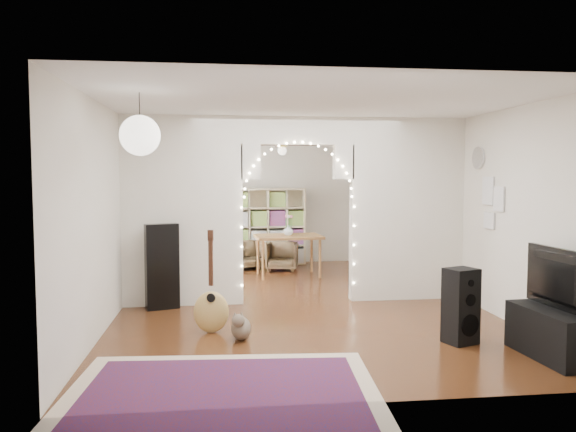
{
  "coord_description": "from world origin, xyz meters",
  "views": [
    {
      "loc": [
        -1.12,
        -8.1,
        1.86
      ],
      "look_at": [
        -0.1,
        0.3,
        1.24
      ],
      "focal_mm": 35.0,
      "sensor_mm": 36.0,
      "label": 1
    }
  ],
  "objects": [
    {
      "name": "tabby_cat",
      "position": [
        -0.9,
        -1.86,
        0.14
      ],
      "size": [
        0.31,
        0.54,
        0.35
      ],
      "rotation": [
        0.0,
        0.0,
        -0.25
      ],
      "color": "brown",
      "rests_on": "floor"
    },
    {
      "name": "divider_wall",
      "position": [
        0.0,
        0.0,
        1.42
      ],
      "size": [
        5.0,
        0.2,
        2.7
      ],
      "color": "silver",
      "rests_on": "floor"
    },
    {
      "name": "fairy_lights",
      "position": [
        0.0,
        -0.13,
        1.55
      ],
      "size": [
        1.64,
        0.04,
        1.6
      ],
      "primitive_type": null,
      "color": "#FFEABF",
      "rests_on": "divider_wall"
    },
    {
      "name": "dining_table",
      "position": [
        0.12,
        2.09,
        0.68
      ],
      "size": [
        1.26,
        0.89,
        0.76
      ],
      "rotation": [
        0.0,
        0.0,
        0.07
      ],
      "color": "brown",
      "rests_on": "floor"
    },
    {
      "name": "bookcase",
      "position": [
        -0.14,
        3.5,
        0.79
      ],
      "size": [
        1.58,
        0.53,
        1.59
      ],
      "primitive_type": "cube",
      "rotation": [
        0.0,
        0.0,
        0.09
      ],
      "color": "beige",
      "rests_on": "floor"
    },
    {
      "name": "window",
      "position": [
        -2.47,
        1.8,
        1.5
      ],
      "size": [
        0.04,
        1.2,
        1.4
      ],
      "primitive_type": "cube",
      "color": "white",
      "rests_on": "wall_left"
    },
    {
      "name": "flower_vase",
      "position": [
        0.12,
        2.09,
        0.85
      ],
      "size": [
        0.2,
        0.2,
        0.19
      ],
      "primitive_type": "imported",
      "rotation": [
        0.0,
        0.0,
        0.07
      ],
      "color": "white",
      "rests_on": "dining_table"
    },
    {
      "name": "wall_back",
      "position": [
        0.0,
        3.75,
        1.35
      ],
      "size": [
        5.0,
        0.02,
        2.7
      ],
      "primitive_type": "cube",
      "color": "silver",
      "rests_on": "floor"
    },
    {
      "name": "dining_chair_right",
      "position": [
        -0.57,
        2.99,
        0.28
      ],
      "size": [
        0.77,
        0.78,
        0.55
      ],
      "primitive_type": "imported",
      "rotation": [
        0.0,
        0.0,
        0.38
      ],
      "color": "#4C3C26",
      "rests_on": "floor"
    },
    {
      "name": "tv",
      "position": [
        2.2,
        -2.87,
        0.81
      ],
      "size": [
        0.22,
        1.08,
        0.62
      ],
      "primitive_type": "imported",
      "rotation": [
        0.0,
        0.0,
        1.64
      ],
      "color": "black",
      "rests_on": "media_console"
    },
    {
      "name": "guitar_case",
      "position": [
        -1.93,
        -0.25,
        0.6
      ],
      "size": [
        0.48,
        0.29,
        1.19
      ],
      "primitive_type": "cube",
      "rotation": [
        0.0,
        0.0,
        0.33
      ],
      "color": "black",
      "rests_on": "floor"
    },
    {
      "name": "ceiling",
      "position": [
        0.0,
        0.0,
        2.7
      ],
      "size": [
        5.0,
        7.5,
        0.02
      ],
      "primitive_type": "cube",
      "color": "white",
      "rests_on": "wall_back"
    },
    {
      "name": "ceiling_fan",
      "position": [
        0.0,
        2.0,
        2.4
      ],
      "size": [
        1.1,
        1.1,
        0.3
      ],
      "primitive_type": null,
      "color": "gold",
      "rests_on": "ceiling"
    },
    {
      "name": "picture_frames",
      "position": [
        2.48,
        -1.0,
        1.5
      ],
      "size": [
        0.02,
        0.5,
        0.7
      ],
      "primitive_type": null,
      "color": "white",
      "rests_on": "wall_right"
    },
    {
      "name": "dining_chair_left",
      "position": [
        0.08,
        2.73,
        0.27
      ],
      "size": [
        0.7,
        0.72,
        0.55
      ],
      "primitive_type": "imported",
      "rotation": [
        0.0,
        0.0,
        -0.22
      ],
      "color": "#4C3C26",
      "rests_on": "floor"
    },
    {
      "name": "floor_speaker",
      "position": [
        1.51,
        -2.27,
        0.42
      ],
      "size": [
        0.4,
        0.37,
        0.84
      ],
      "rotation": [
        0.0,
        0.0,
        0.36
      ],
      "color": "black",
      "rests_on": "floor"
    },
    {
      "name": "floor",
      "position": [
        0.0,
        0.0,
        0.0
      ],
      "size": [
        7.5,
        7.5,
        0.0
      ],
      "primitive_type": "plane",
      "color": "black",
      "rests_on": "ground"
    },
    {
      "name": "paper_lantern",
      "position": [
        -1.9,
        -2.4,
        2.25
      ],
      "size": [
        0.4,
        0.4,
        0.4
      ],
      "primitive_type": "sphere",
      "color": "white",
      "rests_on": "ceiling"
    },
    {
      "name": "wall_left",
      "position": [
        -2.5,
        0.0,
        1.35
      ],
      "size": [
        0.02,
        7.5,
        2.7
      ],
      "primitive_type": "cube",
      "color": "silver",
      "rests_on": "floor"
    },
    {
      "name": "wall_front",
      "position": [
        0.0,
        -3.75,
        1.35
      ],
      "size": [
        5.0,
        0.02,
        2.7
      ],
      "primitive_type": "cube",
      "color": "silver",
      "rests_on": "floor"
    },
    {
      "name": "area_rug",
      "position": [
        -1.11,
        -3.4,
        0.01
      ],
      "size": [
        2.81,
        2.18,
        0.02
      ],
      "primitive_type": "cube",
      "rotation": [
        0.0,
        0.0,
        -0.07
      ],
      "color": "maroon",
      "rests_on": "floor"
    },
    {
      "name": "wall_right",
      "position": [
        2.5,
        0.0,
        1.35
      ],
      "size": [
        0.02,
        7.5,
        2.7
      ],
      "primitive_type": "cube",
      "color": "silver",
      "rests_on": "floor"
    },
    {
      "name": "wall_clock",
      "position": [
        2.48,
        -0.6,
        2.1
      ],
      "size": [
        0.03,
        0.31,
        0.31
      ],
      "primitive_type": "cylinder",
      "rotation": [
        0.0,
        1.57,
        0.0
      ],
      "color": "white",
      "rests_on": "wall_right"
    },
    {
      "name": "media_console",
      "position": [
        2.2,
        -2.87,
        0.25
      ],
      "size": [
        0.47,
        1.03,
        0.5
      ],
      "primitive_type": "cube",
      "rotation": [
        0.0,
        0.0,
        0.07
      ],
      "color": "black",
      "rests_on": "floor"
    },
    {
      "name": "acoustic_guitar",
      "position": [
        -1.24,
        -1.53,
        0.45
      ],
      "size": [
        0.44,
        0.3,
        1.03
      ],
      "rotation": [
        0.0,
        0.0,
        -0.42
      ],
      "color": "tan",
      "rests_on": "floor"
    }
  ]
}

